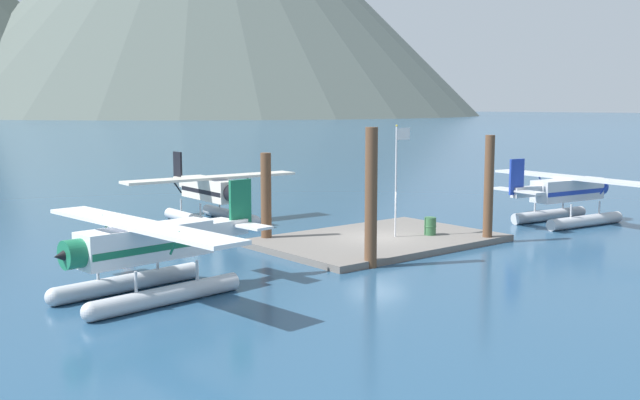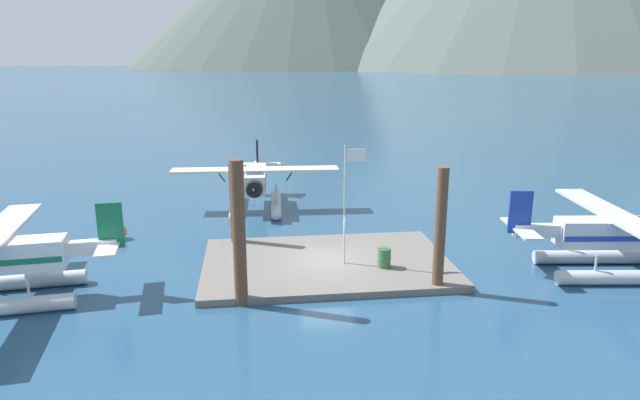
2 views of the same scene
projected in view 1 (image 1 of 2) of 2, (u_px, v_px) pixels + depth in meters
The scene contains 11 objects.
ground_plane at pixel (378, 243), 35.21m from camera, with size 1200.00×1200.00×0.00m, color navy.
dock_platform at pixel (378, 240), 35.19m from camera, with size 11.34×7.53×0.30m, color #66605B.
piling_near_left at pixel (371, 198), 29.62m from camera, with size 0.51×0.51×5.79m, color brown.
piling_near_right at pixel (489, 190), 34.97m from camera, with size 0.46×0.46×5.25m, color brown.
piling_far_left at pixel (266, 199), 34.88m from camera, with size 0.51×0.51×4.40m, color brown.
flagpole at pixel (398, 167), 34.94m from camera, with size 0.95×0.10×5.44m.
fuel_drum at pixel (430, 226), 35.76m from camera, with size 0.62×0.62×0.88m.
mooring_buoy at pixel (129, 245), 32.74m from camera, with size 0.78×0.78×0.78m, color orange.
seaplane_cream_bow_left at pixel (211, 195), 41.22m from camera, with size 10.45×7.98×3.84m.
seaplane_silver_stbd_aft at pixel (568, 196), 40.90m from camera, with size 7.95×10.49×3.84m.
seaplane_white_port_aft at pixel (146, 253), 25.04m from camera, with size 7.96×10.49×3.84m.
Camera 1 is at (-24.01, -25.13, 6.66)m, focal length 40.71 mm.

